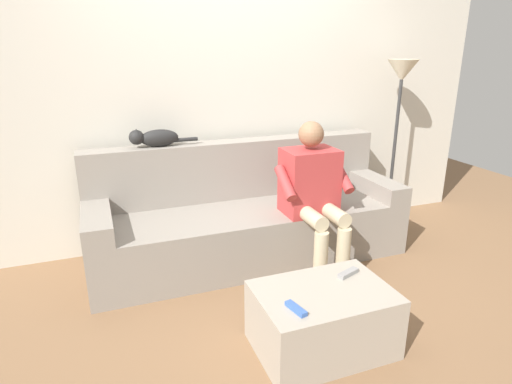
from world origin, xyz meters
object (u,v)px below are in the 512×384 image
(remote_gray, at_px, (348,273))
(floor_lamp, at_px, (400,90))
(person_solo_seated, at_px, (313,189))
(couch, at_px, (247,218))
(coffee_table, at_px, (322,319))
(cat_on_backrest, at_px, (154,138))
(remote_blue, at_px, (296,309))

(remote_gray, distance_m, floor_lamp, 2.02)
(person_solo_seated, xyz_separation_m, remote_gray, (0.17, 0.78, -0.26))
(couch, relative_size, coffee_table, 3.31)
(coffee_table, relative_size, remote_gray, 5.07)
(cat_on_backrest, bearing_deg, person_solo_seated, 149.50)
(remote_blue, bearing_deg, coffee_table, 104.38)
(coffee_table, relative_size, cat_on_backrest, 1.43)
(floor_lamp, bearing_deg, person_solo_seated, 24.78)
(coffee_table, distance_m, remote_gray, 0.31)
(couch, bearing_deg, remote_blue, 80.63)
(remote_blue, bearing_deg, floor_lamp, 118.73)
(couch, xyz_separation_m, person_solo_seated, (-0.39, 0.37, 0.32))
(person_solo_seated, xyz_separation_m, remote_blue, (0.61, 1.00, -0.26))
(couch, height_order, floor_lamp, floor_lamp)
(coffee_table, xyz_separation_m, floor_lamp, (-1.49, -1.39, 1.09))
(couch, relative_size, cat_on_backrest, 4.74)
(person_solo_seated, height_order, cat_on_backrest, person_solo_seated)
(cat_on_backrest, height_order, remote_gray, cat_on_backrest)
(coffee_table, distance_m, person_solo_seated, 1.07)
(couch, height_order, coffee_table, couch)
(person_solo_seated, distance_m, remote_blue, 1.20)
(couch, distance_m, person_solo_seated, 0.62)
(coffee_table, bearing_deg, couch, -90.00)
(remote_gray, relative_size, remote_blue, 1.05)
(floor_lamp, bearing_deg, cat_on_backrest, -2.75)
(couch, xyz_separation_m, floor_lamp, (-1.49, -0.14, 0.96))
(coffee_table, bearing_deg, person_solo_seated, -113.58)
(coffee_table, bearing_deg, remote_gray, -154.68)
(remote_gray, bearing_deg, person_solo_seated, 57.44)
(couch, distance_m, cat_on_backrest, 0.96)
(person_solo_seated, height_order, remote_blue, person_solo_seated)
(couch, bearing_deg, coffee_table, 90.00)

